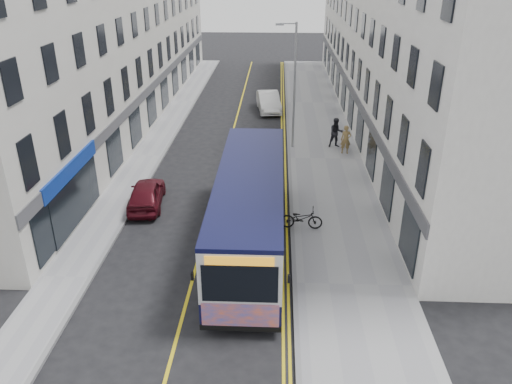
# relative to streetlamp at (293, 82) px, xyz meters

# --- Properties ---
(ground) EXTENTS (140.00, 140.00, 0.00)m
(ground) POSITION_rel_streetlamp_xyz_m (-4.17, -14.00, -4.38)
(ground) COLOR black
(ground) RESTS_ON ground
(pavement_east) EXTENTS (4.50, 64.00, 0.12)m
(pavement_east) POSITION_rel_streetlamp_xyz_m (2.08, -2.00, -4.32)
(pavement_east) COLOR gray
(pavement_east) RESTS_ON ground
(pavement_west) EXTENTS (2.00, 64.00, 0.12)m
(pavement_west) POSITION_rel_streetlamp_xyz_m (-9.17, -2.00, -4.32)
(pavement_west) COLOR gray
(pavement_west) RESTS_ON ground
(kerb_east) EXTENTS (0.18, 64.00, 0.13)m
(kerb_east) POSITION_rel_streetlamp_xyz_m (-0.17, -2.00, -4.32)
(kerb_east) COLOR slate
(kerb_east) RESTS_ON ground
(kerb_west) EXTENTS (0.18, 64.00, 0.13)m
(kerb_west) POSITION_rel_streetlamp_xyz_m (-8.17, -2.00, -4.32)
(kerb_west) COLOR slate
(kerb_west) RESTS_ON ground
(road_centre_line) EXTENTS (0.12, 64.00, 0.01)m
(road_centre_line) POSITION_rel_streetlamp_xyz_m (-4.17, -2.00, -4.38)
(road_centre_line) COLOR gold
(road_centre_line) RESTS_ON ground
(road_dbl_yellow_inner) EXTENTS (0.10, 64.00, 0.01)m
(road_dbl_yellow_inner) POSITION_rel_streetlamp_xyz_m (-0.62, -2.00, -4.38)
(road_dbl_yellow_inner) COLOR gold
(road_dbl_yellow_inner) RESTS_ON ground
(road_dbl_yellow_outer) EXTENTS (0.10, 64.00, 0.01)m
(road_dbl_yellow_outer) POSITION_rel_streetlamp_xyz_m (-0.42, -2.00, -4.38)
(road_dbl_yellow_outer) COLOR gold
(road_dbl_yellow_outer) RESTS_ON ground
(terrace_east) EXTENTS (6.00, 46.00, 13.00)m
(terrace_east) POSITION_rel_streetlamp_xyz_m (7.33, 7.00, 2.12)
(terrace_east) COLOR white
(terrace_east) RESTS_ON ground
(terrace_west) EXTENTS (6.00, 46.00, 13.00)m
(terrace_west) POSITION_rel_streetlamp_xyz_m (-13.17, 7.00, 2.12)
(terrace_west) COLOR beige
(terrace_west) RESTS_ON ground
(streetlamp) EXTENTS (1.32, 0.18, 8.00)m
(streetlamp) POSITION_rel_streetlamp_xyz_m (0.00, 0.00, 0.00)
(streetlamp) COLOR gray
(streetlamp) RESTS_ON ground
(city_bus) EXTENTS (2.77, 11.87, 3.45)m
(city_bus) POSITION_rel_streetlamp_xyz_m (-2.04, -12.37, -2.50)
(city_bus) COLOR black
(city_bus) RESTS_ON ground
(bicycle) EXTENTS (1.97, 0.77, 1.02)m
(bicycle) POSITION_rel_streetlamp_xyz_m (0.23, -10.93, -3.75)
(bicycle) COLOR black
(bicycle) RESTS_ON pavement_east
(pedestrian_near) EXTENTS (0.68, 0.47, 1.80)m
(pedestrian_near) POSITION_rel_streetlamp_xyz_m (3.40, -1.02, -3.36)
(pedestrian_near) COLOR olive
(pedestrian_near) RESTS_ON pavement_east
(pedestrian_far) EXTENTS (1.05, 0.88, 1.95)m
(pedestrian_far) POSITION_rel_streetlamp_xyz_m (2.90, 0.12, -3.29)
(pedestrian_far) COLOR black
(pedestrian_far) RESTS_ON pavement_east
(car_white) EXTENTS (2.25, 4.86, 1.54)m
(car_white) POSITION_rel_streetlamp_xyz_m (-1.70, 8.86, -3.61)
(car_white) COLOR silver
(car_white) RESTS_ON ground
(car_maroon) EXTENTS (2.02, 4.14, 1.36)m
(car_maroon) POSITION_rel_streetlamp_xyz_m (-7.49, -8.75, -3.70)
(car_maroon) COLOR #490C15
(car_maroon) RESTS_ON ground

